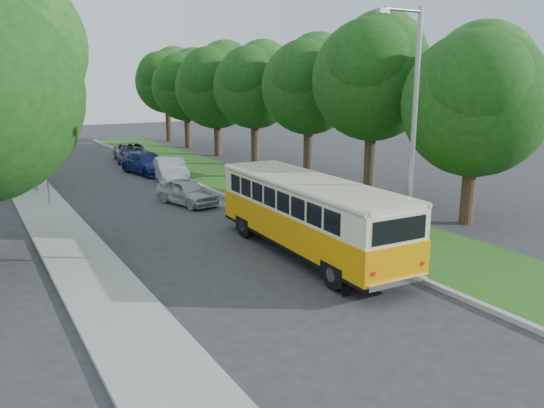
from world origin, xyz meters
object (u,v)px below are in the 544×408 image
lamppost_far (26,115)px  car_white (171,170)px  vintage_bus (309,217)px  lamppost_near (411,131)px  car_blue (147,163)px  car_silver (187,192)px  car_grey (131,152)px

lamppost_far → car_white: lamppost_far is taller
lamppost_far → vintage_bus: bearing=-67.1°
lamppost_near → car_white: (-1.58, 17.50, -3.64)m
vintage_bus → car_blue: bearing=91.3°
car_silver → car_blue: bearing=69.3°
car_silver → car_white: car_white is taller
car_silver → car_grey: 15.30m
lamppost_near → car_silver: lamppost_near is taller
lamppost_near → vintage_bus: lamppost_near is taller
lamppost_near → car_grey: bearing=92.6°
lamppost_near → car_silver: size_ratio=2.20×
lamppost_far → car_silver: lamppost_far is taller
car_grey → vintage_bus: bearing=-82.6°
lamppost_far → car_silver: size_ratio=2.06×
car_grey → car_white: bearing=-82.8°
car_blue → car_silver: bearing=-106.8°
car_silver → car_grey: size_ratio=0.74×
vintage_bus → lamppost_far: bearing=115.0°
vintage_bus → car_grey: (0.89, 24.55, -0.67)m
lamppost_far → car_blue: lamppost_far is taller
vintage_bus → car_blue: 18.71m
vintage_bus → car_silver: size_ratio=2.51×
car_blue → car_white: bearing=-96.3°
car_blue → vintage_bus: bearing=-101.5°
lamppost_far → car_blue: (7.05, 2.63, -3.44)m
lamppost_near → car_white: size_ratio=1.81×
car_white → car_grey: bearing=98.8°
lamppost_far → car_silver: (6.06, -6.73, -3.50)m
car_silver → car_white: bearing=62.8°
lamppost_near → lamppost_far: lamppost_near is taller
lamppost_near → car_grey: lamppost_near is taller
car_white → car_grey: size_ratio=0.90×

